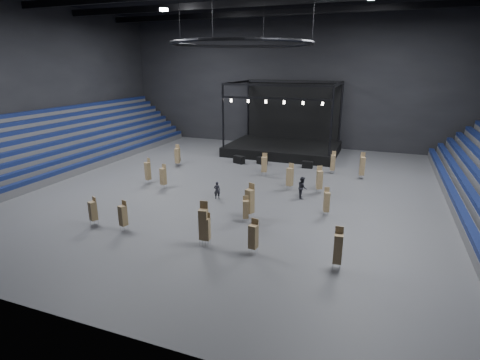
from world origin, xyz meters
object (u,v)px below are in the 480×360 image
(chair_stack_13, at_px, (290,176))
(chair_stack_17, at_px, (319,179))
(chair_stack_0, at_px, (204,223))
(chair_stack_2, at_px, (327,201))
(chair_stack_8, at_px, (333,162))
(chair_stack_14, at_px, (264,164))
(chair_stack_1, at_px, (362,166))
(chair_stack_4, at_px, (123,215))
(chair_stack_10, at_px, (246,209))
(chair_stack_15, at_px, (93,210))
(chair_stack_3, at_px, (148,171))
(stage, at_px, (285,141))
(chair_stack_12, at_px, (250,201))
(man_center, at_px, (217,190))
(chair_stack_5, at_px, (177,155))
(flight_case_right, at_px, (307,165))
(flight_case_left, at_px, (239,160))
(crew_member, at_px, (302,188))
(chair_stack_6, at_px, (253,236))
(chair_stack_7, at_px, (163,176))
(chair_stack_11, at_px, (338,248))
(chair_stack_16, at_px, (206,228))
(flight_case_mid, at_px, (262,161))
(chair_stack_9, at_px, (177,155))

(chair_stack_13, relative_size, chair_stack_17, 1.01)
(chair_stack_0, relative_size, chair_stack_2, 1.30)
(chair_stack_8, xyz_separation_m, chair_stack_14, (-6.65, -3.43, 0.04))
(chair_stack_1, relative_size, chair_stack_14, 1.13)
(chair_stack_4, xyz_separation_m, chair_stack_8, (11.90, 20.00, 0.08))
(chair_stack_10, relative_size, chair_stack_15, 0.96)
(chair_stack_3, bearing_deg, chair_stack_15, -56.90)
(chair_stack_13, distance_m, chair_stack_14, 5.13)
(stage, height_order, chair_stack_12, stage)
(man_center, bearing_deg, chair_stack_5, -65.43)
(chair_stack_0, xyz_separation_m, chair_stack_4, (-6.31, -0.00, -0.36))
(chair_stack_2, bearing_deg, flight_case_right, 84.46)
(chair_stack_2, xyz_separation_m, man_center, (-9.50, 0.49, -0.39))
(flight_case_left, bearing_deg, crew_member, -44.33)
(chair_stack_3, height_order, chair_stack_8, chair_stack_3)
(chair_stack_6, height_order, man_center, chair_stack_6)
(chair_stack_12, xyz_separation_m, chair_stack_13, (1.25, 7.71, -0.11))
(chair_stack_5, distance_m, chair_stack_17, 17.68)
(chair_stack_7, distance_m, crew_member, 13.01)
(chair_stack_12, bearing_deg, chair_stack_15, -133.55)
(flight_case_left, distance_m, chair_stack_8, 11.02)
(chair_stack_10, relative_size, chair_stack_11, 0.79)
(chair_stack_8, xyz_separation_m, chair_stack_11, (2.89, -20.00, 0.09))
(chair_stack_2, xyz_separation_m, chair_stack_16, (-6.54, -7.83, 0.01))
(flight_case_left, height_order, flight_case_right, flight_case_left)
(flight_case_mid, xyz_separation_m, chair_stack_11, (11.19, -21.07, 0.92))
(chair_stack_0, bearing_deg, chair_stack_13, 67.26)
(chair_stack_7, bearing_deg, man_center, 3.41)
(chair_stack_14, bearing_deg, crew_member, -52.63)
(chair_stack_7, xyz_separation_m, chair_stack_17, (14.02, 3.89, 0.09))
(stage, height_order, chair_stack_7, stage)
(chair_stack_17, bearing_deg, chair_stack_1, 38.48)
(chair_stack_0, distance_m, man_center, 8.81)
(flight_case_left, xyz_separation_m, chair_stack_13, (7.96, -7.51, 0.88))
(flight_case_right, bearing_deg, flight_case_left, -174.52)
(chair_stack_5, height_order, man_center, chair_stack_5)
(chair_stack_0, distance_m, crew_member, 11.91)
(flight_case_left, height_order, chair_stack_10, chair_stack_10)
(chair_stack_9, bearing_deg, chair_stack_7, -80.94)
(chair_stack_14, distance_m, chair_stack_15, 18.36)
(chair_stack_0, xyz_separation_m, chair_stack_10, (1.29, 4.39, -0.44))
(chair_stack_6, height_order, chair_stack_9, chair_stack_9)
(chair_stack_3, distance_m, chair_stack_17, 16.57)
(chair_stack_10, bearing_deg, chair_stack_15, -178.22)
(chair_stack_7, relative_size, chair_stack_8, 0.96)
(chair_stack_12, bearing_deg, flight_case_mid, 123.71)
(chair_stack_1, distance_m, chair_stack_17, 6.92)
(chair_stack_17, bearing_deg, chair_stack_5, 143.52)
(chair_stack_2, bearing_deg, chair_stack_7, 152.80)
(flight_case_right, distance_m, chair_stack_4, 23.05)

